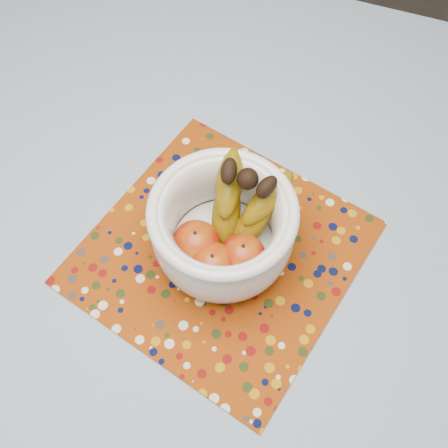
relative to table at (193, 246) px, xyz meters
The scene contains 4 objects.
table is the anchor object (origin of this frame).
tablecloth 0.08m from the table, ahead, with size 1.32×1.32×0.01m, color slate.
placemat 0.12m from the table, 25.63° to the right, with size 0.41×0.41×0.00m, color #823007.
fruit_bowl 0.19m from the table, 14.61° to the right, with size 0.24×0.24×0.17m.
Camera 1 is at (0.20, -0.39, 1.54)m, focal length 42.00 mm.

